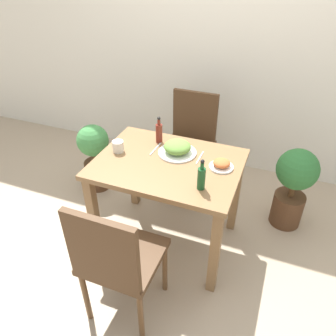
% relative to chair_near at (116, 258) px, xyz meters
% --- Properties ---
extents(ground_plane, '(16.00, 16.00, 0.00)m').
position_rel_chair_near_xyz_m(ground_plane, '(0.03, 0.69, -0.52)').
color(ground_plane, tan).
extents(wall_back, '(8.00, 0.05, 2.60)m').
position_rel_chair_near_xyz_m(wall_back, '(0.03, 1.97, 0.78)').
color(wall_back, silver).
rests_on(wall_back, ground_plane).
extents(dining_table, '(0.97, 0.73, 0.73)m').
position_rel_chair_near_xyz_m(dining_table, '(0.03, 0.69, 0.09)').
color(dining_table, olive).
rests_on(dining_table, ground_plane).
extents(chair_near, '(0.42, 0.42, 0.91)m').
position_rel_chair_near_xyz_m(chair_near, '(0.00, 0.00, 0.00)').
color(chair_near, '#4C331E').
rests_on(chair_near, ground_plane).
extents(chair_far, '(0.42, 0.42, 0.91)m').
position_rel_chair_near_xyz_m(chair_far, '(-0.04, 1.42, 0.00)').
color(chair_far, '#4C331E').
rests_on(chair_far, ground_plane).
extents(food_plate, '(0.27, 0.27, 0.09)m').
position_rel_chair_near_xyz_m(food_plate, '(0.05, 0.82, 0.26)').
color(food_plate, white).
rests_on(food_plate, dining_table).
extents(side_plate, '(0.16, 0.16, 0.06)m').
position_rel_chair_near_xyz_m(side_plate, '(0.38, 0.76, 0.24)').
color(side_plate, white).
rests_on(side_plate, dining_table).
extents(drink_cup, '(0.08, 0.08, 0.08)m').
position_rel_chair_near_xyz_m(drink_cup, '(-0.34, 0.69, 0.25)').
color(drink_cup, silver).
rests_on(drink_cup, dining_table).
extents(sauce_bottle, '(0.05, 0.05, 0.20)m').
position_rel_chair_near_xyz_m(sauce_bottle, '(-0.13, 0.92, 0.29)').
color(sauce_bottle, maroon).
rests_on(sauce_bottle, dining_table).
extents(condiment_bottle, '(0.05, 0.05, 0.20)m').
position_rel_chair_near_xyz_m(condiment_bottle, '(0.32, 0.50, 0.29)').
color(condiment_bottle, '#194C23').
rests_on(condiment_bottle, dining_table).
extents(fork_utensil, '(0.02, 0.18, 0.00)m').
position_rel_chair_near_xyz_m(fork_utensil, '(-0.11, 0.82, 0.22)').
color(fork_utensil, silver).
rests_on(fork_utensil, dining_table).
extents(spoon_utensil, '(0.01, 0.16, 0.00)m').
position_rel_chair_near_xyz_m(spoon_utensil, '(0.22, 0.82, 0.22)').
color(spoon_utensil, silver).
rests_on(spoon_utensil, dining_table).
extents(potted_plant_left, '(0.28, 0.28, 0.64)m').
position_rel_chair_near_xyz_m(potted_plant_left, '(-0.84, 1.09, -0.15)').
color(potted_plant_left, '#51331E').
rests_on(potted_plant_left, ground_plane).
extents(potted_plant_right, '(0.32, 0.32, 0.69)m').
position_rel_chair_near_xyz_m(potted_plant_right, '(0.87, 1.23, -0.12)').
color(potted_plant_right, '#51331E').
rests_on(potted_plant_right, ground_plane).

